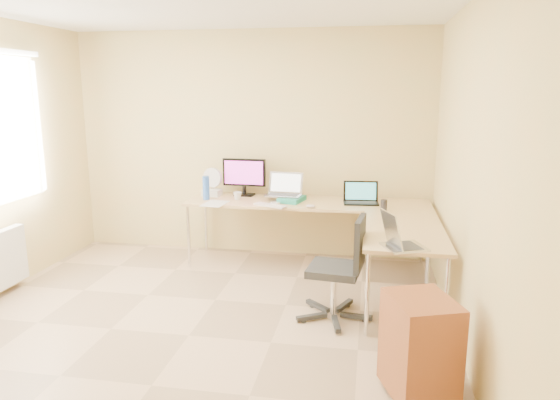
% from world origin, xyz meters
% --- Properties ---
extents(floor, '(4.50, 4.50, 0.00)m').
position_xyz_m(floor, '(0.00, 0.00, 0.00)').
color(floor, tan).
rests_on(floor, ground).
extents(wall_back, '(4.50, 0.00, 4.50)m').
position_xyz_m(wall_back, '(0.00, 2.25, 1.30)').
color(wall_back, '#C6BB7B').
rests_on(wall_back, ground).
extents(wall_right, '(0.00, 4.50, 4.50)m').
position_xyz_m(wall_right, '(2.10, 0.00, 1.30)').
color(wall_right, '#C6BB7B').
rests_on(wall_right, ground).
extents(desk_main, '(2.65, 0.70, 0.73)m').
position_xyz_m(desk_main, '(0.72, 1.85, 0.36)').
color(desk_main, tan).
rests_on(desk_main, ground).
extents(desk_return, '(0.70, 1.30, 0.73)m').
position_xyz_m(desk_return, '(1.70, 0.85, 0.36)').
color(desk_return, tan).
rests_on(desk_return, ground).
extents(monitor, '(0.51, 0.18, 0.43)m').
position_xyz_m(monitor, '(-0.04, 2.05, 0.95)').
color(monitor, black).
rests_on(monitor, desk_main).
extents(book_stack, '(0.30, 0.36, 0.05)m').
position_xyz_m(book_stack, '(0.55, 1.82, 0.76)').
color(book_stack, '#1D826D').
rests_on(book_stack, desk_main).
extents(laptop_center, '(0.41, 0.33, 0.25)m').
position_xyz_m(laptop_center, '(0.46, 1.86, 0.91)').
color(laptop_center, '#9B99A9').
rests_on(laptop_center, desk_main).
extents(laptop_black, '(0.39, 0.31, 0.23)m').
position_xyz_m(laptop_black, '(1.30, 1.84, 0.85)').
color(laptop_black, black).
rests_on(laptop_black, desk_main).
extents(keyboard, '(0.38, 0.25, 0.02)m').
position_xyz_m(keyboard, '(0.37, 1.55, 0.74)').
color(keyboard, silver).
rests_on(keyboard, desk_main).
extents(mouse, '(0.11, 0.09, 0.04)m').
position_xyz_m(mouse, '(0.79, 1.55, 0.75)').
color(mouse, beige).
rests_on(mouse, desk_main).
extents(mug, '(0.10, 0.10, 0.09)m').
position_xyz_m(mug, '(-0.06, 1.81, 0.77)').
color(mug, silver).
rests_on(mug, desk_main).
extents(cd_stack, '(0.13, 0.13, 0.03)m').
position_xyz_m(cd_stack, '(0.40, 1.65, 0.74)').
color(cd_stack, silver).
rests_on(cd_stack, desk_main).
extents(water_bottle, '(0.08, 0.08, 0.26)m').
position_xyz_m(water_bottle, '(-0.40, 1.76, 0.86)').
color(water_bottle, blue).
rests_on(water_bottle, desk_main).
extents(papers, '(0.25, 0.34, 0.01)m').
position_xyz_m(papers, '(-0.24, 1.55, 0.73)').
color(papers, silver).
rests_on(papers, desk_main).
extents(white_box, '(0.22, 0.18, 0.07)m').
position_xyz_m(white_box, '(-0.40, 1.96, 0.77)').
color(white_box, beige).
rests_on(white_box, desk_main).
extents(desk_fan, '(0.28, 0.28, 0.29)m').
position_xyz_m(desk_fan, '(-0.40, 2.05, 0.87)').
color(desk_fan, silver).
rests_on(desk_fan, desk_main).
extents(black_cup, '(0.07, 0.07, 0.11)m').
position_xyz_m(black_cup, '(1.54, 1.55, 0.79)').
color(black_cup, black).
rests_on(black_cup, desk_main).
extents(laptop_return, '(0.44, 0.39, 0.24)m').
position_xyz_m(laptop_return, '(1.67, 0.32, 0.85)').
color(laptop_return, silver).
rests_on(laptop_return, desk_return).
extents(office_chair, '(0.61, 0.61, 0.91)m').
position_xyz_m(office_chair, '(1.12, 0.54, 0.50)').
color(office_chair, '#262626').
rests_on(office_chair, ground).
extents(cabinet, '(0.51, 0.56, 0.63)m').
position_xyz_m(cabinet, '(1.73, -0.55, 0.36)').
color(cabinet, '#92561E').
rests_on(cabinet, ground).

